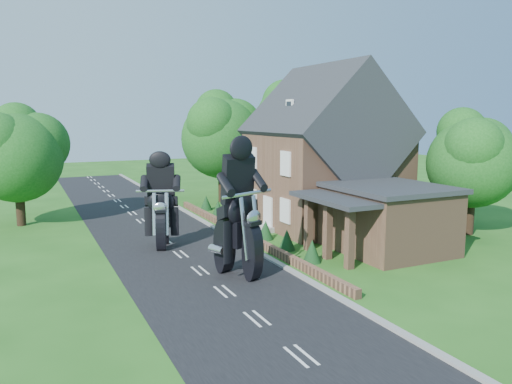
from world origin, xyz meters
name	(u,v)px	position (x,y,z in m)	size (l,w,h in m)	color
ground	(200,271)	(0.00, 0.00, 0.00)	(120.00, 120.00, 0.00)	#215919
road	(200,271)	(0.00, 0.00, 0.01)	(7.00, 80.00, 0.02)	black
kerb	(272,260)	(3.65, 0.00, 0.06)	(0.30, 80.00, 0.12)	gray
garden_wall	(242,234)	(4.30, 5.00, 0.20)	(0.30, 22.00, 0.40)	#865C44
house	(325,158)	(10.49, 6.00, 4.34)	(9.54, 8.64, 10.24)	#865C44
annex	(386,217)	(9.87, -0.80, 1.77)	(7.05, 5.94, 3.44)	#865C44
tree_annex_side	(476,155)	(17.13, 0.10, 4.69)	(5.64, 5.20, 7.48)	black
tree_house_right	(376,141)	(16.65, 8.62, 5.19)	(6.51, 6.00, 8.40)	black
tree_behind_house	(296,125)	(14.18, 16.14, 6.23)	(7.81, 7.20, 10.08)	black
tree_behind_left	(226,131)	(8.16, 17.13, 5.73)	(6.94, 6.40, 9.16)	black
tree_far_road	(23,150)	(-6.86, 14.11, 4.84)	(6.08, 5.60, 7.84)	black
shrub_a	(312,251)	(5.30, -1.00, 0.55)	(0.90, 0.90, 1.10)	black
shrub_b	(287,240)	(5.30, 1.50, 0.55)	(0.90, 0.90, 1.10)	black
shrub_c	(266,230)	(5.30, 4.00, 0.55)	(0.90, 0.90, 1.10)	black
shrub_d	(232,214)	(5.30, 9.00, 0.55)	(0.90, 0.90, 1.10)	black
shrub_e	(218,208)	(5.30, 11.50, 0.55)	(0.90, 0.90, 1.10)	black
shrub_f	(206,203)	(5.30, 14.00, 0.55)	(0.90, 0.90, 1.10)	black
motorcycle_lead	(238,256)	(1.25, -1.48, 0.92)	(0.50, 1.97, 1.84)	black
motorcycle_follow	(162,233)	(-0.47, 4.73, 0.77)	(0.42, 1.66, 1.54)	black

